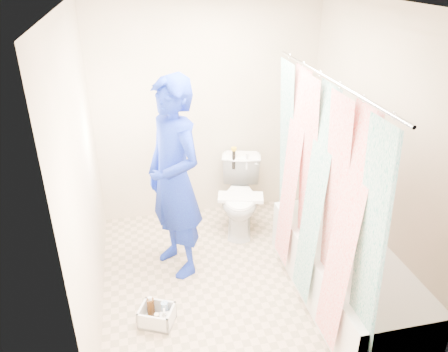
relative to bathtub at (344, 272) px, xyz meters
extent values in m
plane|color=tan|center=(-0.85, 0.43, -0.27)|extent=(2.60, 2.60, 0.00)
cube|color=silver|center=(-0.85, 0.43, 2.13)|extent=(2.40, 2.60, 0.02)
cube|color=beige|center=(-0.85, 1.73, 0.93)|extent=(2.40, 0.02, 2.40)
cube|color=beige|center=(-0.85, -0.88, 0.93)|extent=(2.40, 0.02, 2.40)
cube|color=beige|center=(-2.05, 0.43, 0.93)|extent=(0.02, 2.60, 2.40)
cube|color=beige|center=(0.35, 0.43, 0.93)|extent=(0.02, 2.60, 2.40)
cube|color=white|center=(0.00, 0.00, -0.02)|extent=(0.70, 1.75, 0.50)
cube|color=white|center=(0.00, 0.00, 0.19)|extent=(0.58, 1.63, 0.06)
cylinder|color=silver|center=(-0.33, 0.00, 1.68)|extent=(0.02, 1.90, 0.02)
cube|color=white|center=(-0.33, 0.00, 0.75)|extent=(0.06, 1.75, 1.80)
imported|color=white|center=(-0.59, 1.26, 0.11)|extent=(0.60, 0.83, 0.76)
cube|color=white|center=(-0.63, 1.14, 0.18)|extent=(0.50, 0.32, 0.04)
cylinder|color=black|center=(-0.62, 1.48, 0.46)|extent=(0.04, 0.04, 0.22)
cylinder|color=yellow|center=(-0.62, 1.48, 0.59)|extent=(0.06, 0.06, 0.03)
cylinder|color=silver|center=(-0.48, 1.44, 0.44)|extent=(0.03, 0.03, 0.18)
imported|color=#0F389A|center=(-1.34, 0.74, 0.66)|extent=(0.70, 0.80, 1.86)
cube|color=silver|center=(-1.61, 0.03, -0.25)|extent=(0.33, 0.30, 0.03)
cube|color=silver|center=(-1.72, 0.08, -0.19)|extent=(0.10, 0.20, 0.16)
cube|color=silver|center=(-1.50, -0.02, -0.19)|extent=(0.10, 0.20, 0.16)
cube|color=silver|center=(-1.65, -0.06, -0.19)|extent=(0.25, 0.13, 0.16)
cube|color=silver|center=(-1.57, 0.12, -0.19)|extent=(0.25, 0.13, 0.16)
cylinder|color=#43250D|center=(-1.65, 0.09, -0.15)|extent=(0.06, 0.06, 0.18)
cylinder|color=white|center=(-1.54, 0.05, -0.16)|extent=(0.06, 0.06, 0.16)
cylinder|color=beige|center=(-1.61, -0.02, -0.18)|extent=(0.04, 0.04, 0.12)
cylinder|color=#43250D|center=(-1.69, 0.00, -0.21)|extent=(0.05, 0.05, 0.05)
cylinder|color=gold|center=(-1.69, 0.00, -0.18)|extent=(0.05, 0.05, 0.01)
imported|color=silver|center=(-1.55, -0.04, -0.16)|extent=(0.08, 0.08, 0.17)
camera|label=1|loc=(-1.65, -2.68, 2.41)|focal=35.00mm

